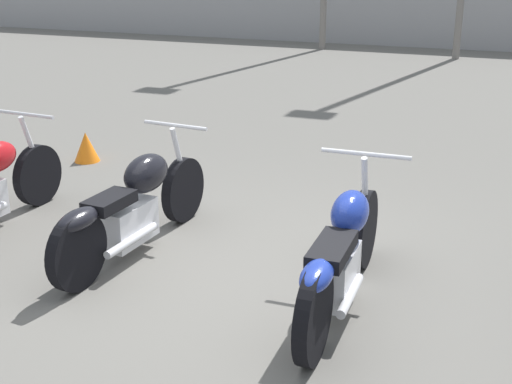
% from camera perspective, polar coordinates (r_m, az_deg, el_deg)
% --- Properties ---
extents(ground_plane, '(60.00, 60.00, 0.00)m').
position_cam_1_polar(ground_plane, '(5.84, -1.00, -6.94)').
color(ground_plane, '#5B5954').
extents(fence_back, '(40.00, 0.04, 1.51)m').
position_cam_1_polar(fence_back, '(18.53, 14.48, 13.38)').
color(fence_back, gray).
rests_on(fence_back, ground_plane).
extents(motorcycle_slot_2, '(0.66, 2.22, 1.00)m').
position_cam_1_polar(motorcycle_slot_2, '(6.23, -9.80, -1.11)').
color(motorcycle_slot_2, black).
rests_on(motorcycle_slot_2, ground_plane).
extents(motorcycle_slot_3, '(0.72, 2.19, 1.03)m').
position_cam_1_polar(motorcycle_slot_3, '(5.23, 6.86, -5.05)').
color(motorcycle_slot_3, black).
rests_on(motorcycle_slot_3, ground_plane).
extents(traffic_cone_near, '(0.31, 0.31, 0.37)m').
position_cam_1_polar(traffic_cone_near, '(9.03, -13.43, 3.54)').
color(traffic_cone_near, orange).
rests_on(traffic_cone_near, ground_plane).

